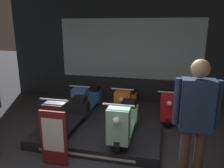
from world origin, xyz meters
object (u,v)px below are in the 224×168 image
at_px(scooter_backrow_2, 168,106).
at_px(scooter_display_left, 68,115).
at_px(scooter_backrow_1, 126,102).
at_px(person_right_browsing, 196,115).
at_px(scooter_backrow_0, 87,99).
at_px(price_sign_board, 54,138).
at_px(scooter_display_right, 124,121).

bearing_deg(scooter_backrow_2, scooter_display_left, -142.06).
xyz_separation_m(scooter_backrow_1, person_right_browsing, (1.30, -2.36, 0.75)).
bearing_deg(scooter_display_left, person_right_browsing, -21.42).
relative_size(scooter_backrow_0, person_right_browsing, 0.85).
height_order(scooter_backrow_0, person_right_browsing, person_right_browsing).
xyz_separation_m(scooter_backrow_1, scooter_backrow_2, (1.03, 0.00, 0.00)).
bearing_deg(scooter_backrow_1, scooter_display_left, -120.73).
height_order(scooter_display_left, scooter_backrow_1, scooter_display_left).
bearing_deg(scooter_backrow_1, person_right_browsing, -61.17).
bearing_deg(scooter_backrow_2, price_sign_board, -127.31).
relative_size(scooter_display_right, scooter_backrow_2, 1.00).
distance_m(scooter_backrow_1, price_sign_board, 2.49).
xyz_separation_m(scooter_display_left, scooter_backrow_2, (1.93, 1.50, -0.18)).
bearing_deg(scooter_display_left, scooter_backrow_1, 59.27).
bearing_deg(scooter_backrow_2, person_right_browsing, -83.57).
height_order(scooter_display_left, person_right_browsing, person_right_browsing).
relative_size(scooter_display_left, scooter_display_right, 1.00).
distance_m(scooter_display_left, scooter_backrow_1, 1.76).
distance_m(scooter_backrow_2, price_sign_board, 2.97).
xyz_separation_m(scooter_display_left, price_sign_board, (0.13, -0.86, -0.02)).
xyz_separation_m(scooter_backrow_0, scooter_backrow_1, (1.03, 0.00, 0.00)).
height_order(scooter_display_left, scooter_display_right, same).
bearing_deg(scooter_display_left, scooter_backrow_0, 95.37).
height_order(scooter_backrow_2, price_sign_board, price_sign_board).
relative_size(person_right_browsing, price_sign_board, 1.94).
xyz_separation_m(scooter_display_right, scooter_backrow_0, (-1.25, 1.50, -0.18)).
bearing_deg(scooter_backrow_1, scooter_backrow_0, 180.00).
bearing_deg(price_sign_board, scooter_backrow_2, 52.69).
relative_size(scooter_backrow_2, price_sign_board, 1.64).
bearing_deg(scooter_display_right, scooter_backrow_2, 61.26).
height_order(scooter_backrow_1, person_right_browsing, person_right_browsing).
distance_m(scooter_display_right, scooter_backrow_1, 1.53).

